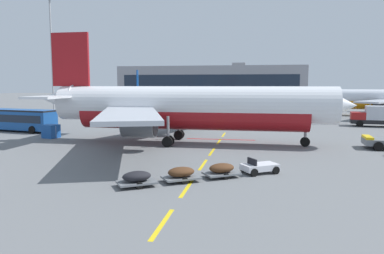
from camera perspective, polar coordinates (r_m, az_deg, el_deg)
ground at (r=63.93m, az=26.11°, el=0.11°), size 400.00×400.00×0.00m
apron_paint_markings at (r=58.53m, az=5.82°, el=0.22°), size 8.00×95.37×0.01m
airliner_foreground at (r=40.43m, az=-0.84°, el=3.06°), size 34.68×34.63×12.20m
airliner_mid_left at (r=99.97m, az=-8.76°, el=4.74°), size 29.08×29.84×10.57m
airliner_far_center at (r=84.27m, az=24.78°, el=3.91°), size 29.82×29.00×10.60m
apron_shuttle_bus at (r=56.67m, az=-25.29°, el=1.20°), size 12.32×4.95×3.00m
fuel_service_truck at (r=63.40m, az=26.42°, el=1.54°), size 7.27×3.43×3.14m
baggage_train at (r=25.36m, az=1.58°, el=-6.84°), size 10.51×7.56×1.14m
uld_cargo_container at (r=47.88m, az=-20.74°, el=-0.61°), size 1.96×1.94×1.60m
apron_light_mast_near at (r=89.46m, az=-20.71°, el=12.09°), size 1.80×1.80×25.34m
terminal_satellite at (r=176.35m, az=2.99°, el=6.82°), size 84.71×21.67×16.29m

